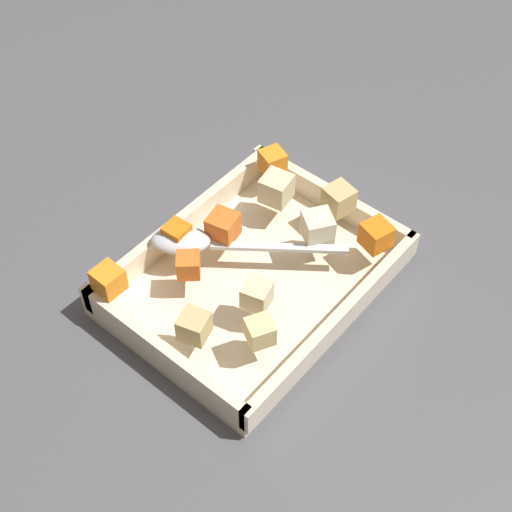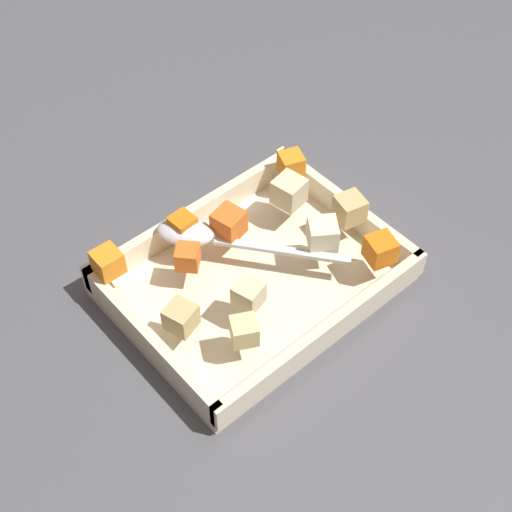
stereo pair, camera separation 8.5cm
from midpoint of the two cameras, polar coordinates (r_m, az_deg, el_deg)
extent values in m
plane|color=#4C4C51|center=(0.90, 3.11, -2.01)|extent=(4.00, 4.00, 0.00)
cube|color=beige|center=(0.89, 2.73, -2.32)|extent=(0.31, 0.24, 0.01)
cube|color=beige|center=(0.92, -2.07, 2.86)|extent=(0.31, 0.01, 0.03)
cube|color=beige|center=(0.82, 8.27, -6.01)|extent=(0.31, 0.01, 0.03)
cube|color=beige|center=(0.94, 9.48, 3.35)|extent=(0.01, 0.24, 0.03)
cube|color=beige|center=(0.81, -5.05, -6.74)|extent=(0.01, 0.24, 0.03)
cube|color=orange|center=(0.95, 5.25, 6.81)|extent=(0.04, 0.04, 0.03)
cube|color=orange|center=(0.87, 12.18, 0.33)|extent=(0.04, 0.04, 0.03)
cube|color=orange|center=(0.87, 0.70, 2.35)|extent=(0.04, 0.04, 0.03)
cube|color=orange|center=(0.87, -2.82, 2.16)|extent=(0.03, 0.03, 0.03)
cube|color=orange|center=(0.84, -2.36, -0.24)|extent=(0.04, 0.04, 0.03)
cube|color=orange|center=(0.84, -8.37, -0.64)|extent=(0.03, 0.03, 0.03)
cube|color=beige|center=(0.81, 2.43, -3.10)|extent=(0.04, 0.04, 0.03)
cube|color=beige|center=(0.87, 7.86, 1.49)|extent=(0.05, 0.05, 0.03)
cube|color=beige|center=(0.91, 5.19, 4.76)|extent=(0.04, 0.04, 0.03)
cube|color=#E0CC89|center=(0.78, 2.22, -5.88)|extent=(0.04, 0.04, 0.03)
cube|color=tan|center=(0.79, -2.66, -4.85)|extent=(0.04, 0.04, 0.03)
cube|color=tan|center=(0.90, 9.80, 3.40)|extent=(0.04, 0.04, 0.03)
ellipsoid|color=silver|center=(0.87, -2.59, 1.71)|extent=(0.08, 0.08, 0.02)
cube|color=silver|center=(0.86, 4.79, 0.27)|extent=(0.11, 0.13, 0.01)
camera|label=1|loc=(0.04, -87.13, 3.37)|focal=52.86mm
camera|label=2|loc=(0.04, 92.87, -3.37)|focal=52.86mm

